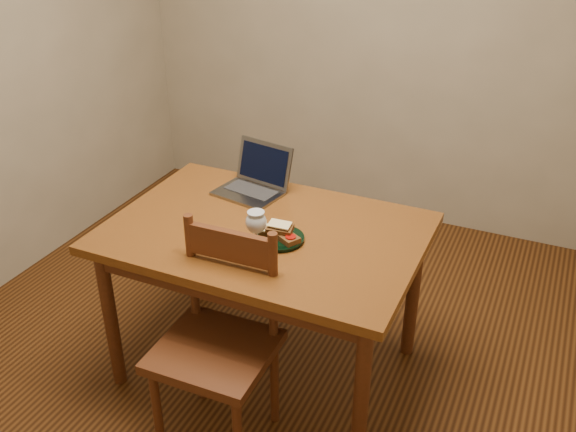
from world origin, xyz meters
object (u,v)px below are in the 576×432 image
at_px(milk_glass, 256,230).
at_px(laptop, 256,179).
at_px(table, 265,246).
at_px(plate, 279,239).
at_px(chair, 217,335).

height_order(milk_glass, laptop, laptop).
xyz_separation_m(table, milk_glass, (0.03, -0.14, 0.17)).
bearing_deg(milk_glass, plate, 54.77).
height_order(chair, milk_glass, milk_glass).
height_order(plate, milk_glass, milk_glass).
xyz_separation_m(table, laptop, (-0.20, 0.31, 0.14)).
relative_size(table, milk_glass, 8.05).
bearing_deg(laptop, table, -47.02).
xyz_separation_m(plate, laptop, (-0.30, 0.37, 0.05)).
distance_m(table, laptop, 0.40).
height_order(table, chair, chair).
relative_size(chair, milk_glass, 2.87).
xyz_separation_m(chair, laptop, (-0.21, 0.75, 0.30)).
distance_m(plate, milk_glass, 0.13).
bearing_deg(chair, table, 89.37).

